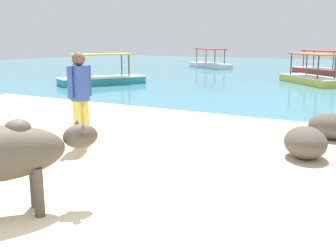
% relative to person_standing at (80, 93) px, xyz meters
% --- Properties ---
extents(sand_beach, '(18.00, 14.00, 0.04)m').
position_rel_person_standing_xyz_m(sand_beach, '(1.78, -2.81, -0.97)').
color(sand_beach, beige).
rests_on(sand_beach, ground).
extents(person_standing, '(0.32, 0.51, 1.62)m').
position_rel_person_standing_xyz_m(person_standing, '(0.00, 0.00, 0.00)').
color(person_standing, '#DBC64C').
rests_on(person_standing, sand_beach).
extents(shore_rock_large, '(0.95, 1.06, 0.50)m').
position_rel_person_standing_xyz_m(shore_rock_large, '(3.47, 1.26, -0.70)').
color(shore_rock_large, brown).
rests_on(shore_rock_large, sand_beach).
extents(shore_rock_medium, '(0.90, 0.79, 0.48)m').
position_rel_person_standing_xyz_m(shore_rock_medium, '(3.61, 2.80, -0.70)').
color(shore_rock_medium, brown).
rests_on(shore_rock_medium, sand_beach).
extents(boat_yellow, '(3.33, 3.49, 1.29)m').
position_rel_person_standing_xyz_m(boat_yellow, '(1.26, 13.13, -0.70)').
color(boat_yellow, gold).
rests_on(boat_yellow, water_surface).
extents(boat_teal, '(2.85, 3.75, 1.29)m').
position_rel_person_standing_xyz_m(boat_teal, '(-6.41, 8.45, -0.70)').
color(boat_teal, teal).
rests_on(boat_teal, water_surface).
extents(boat_red, '(3.68, 3.04, 1.29)m').
position_rel_person_standing_xyz_m(boat_red, '(0.75, 18.82, -0.70)').
color(boat_red, '#C63833').
rests_on(boat_red, water_surface).
extents(boat_white, '(3.74, 2.89, 1.29)m').
position_rel_person_standing_xyz_m(boat_white, '(-6.73, 20.34, -0.70)').
color(boat_white, white).
rests_on(boat_white, water_surface).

